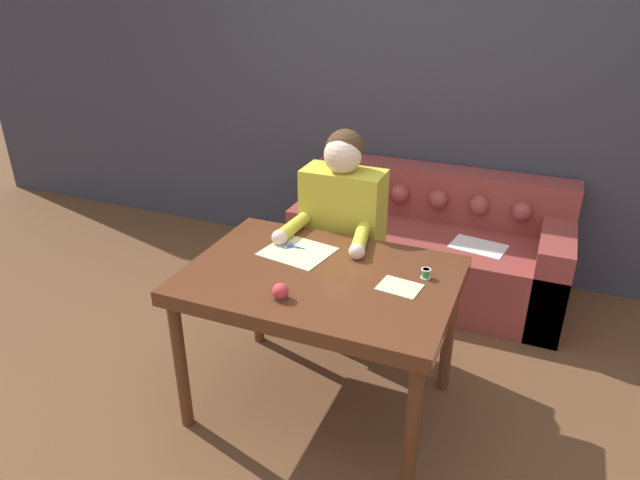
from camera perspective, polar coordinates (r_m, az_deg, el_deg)
The scene contains 10 objects.
ground_plane at distance 3.07m, azimuth -1.05°, elevation -15.47°, with size 16.00×16.00×0.00m, color brown.
wall_back at distance 4.04m, azimuth 9.15°, elevation 15.15°, with size 8.00×0.06×2.60m.
dining_table at distance 2.63m, azimuth 0.04°, elevation -4.89°, with size 1.22×0.86×0.77m.
couch at distance 3.92m, azimuth 10.98°, elevation -0.87°, with size 1.74×0.79×0.79m.
person at distance 3.16m, azimuth 2.21°, elevation -0.08°, with size 0.49×0.57×1.27m.
pattern_paper_main at distance 2.78m, azimuth -2.27°, elevation -1.15°, with size 0.36×0.33×0.00m.
pattern_paper_offcut at distance 2.50m, azimuth 7.96°, elevation -4.68°, with size 0.20×0.16×0.00m.
scissors at distance 2.82m, azimuth -2.47°, elevation -0.76°, with size 0.21×0.07×0.01m.
thread_spool at distance 2.59m, azimuth 10.53°, elevation -3.31°, with size 0.04×0.04×0.05m.
pin_cushion at distance 2.39m, azimuth -3.95°, elevation -5.22°, with size 0.07×0.07×0.07m.
Camera 1 is at (0.94, -2.11, 2.03)m, focal length 32.00 mm.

